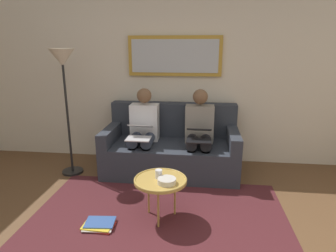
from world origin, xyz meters
name	(u,v)px	position (x,y,z in m)	size (l,w,h in m)	color
wall_rear	(175,73)	(0.00, -2.60, 1.30)	(6.00, 0.12, 2.60)	beige
area_rug	(158,220)	(0.00, -0.85, 0.00)	(2.60, 1.80, 0.01)	#4C1E23
couch	(171,148)	(0.00, -2.12, 0.31)	(1.79, 0.90, 0.90)	#2D333D
framed_mirror	(175,56)	(0.00, -2.51, 1.55)	(1.32, 0.05, 0.56)	#B7892D
coffee_table	(160,181)	(-0.02, -0.90, 0.41)	(0.52, 0.52, 0.44)	tan
cup	(158,174)	(0.00, -0.92, 0.47)	(0.07, 0.07, 0.09)	silver
bowl	(167,181)	(-0.09, -0.82, 0.45)	(0.18, 0.18, 0.05)	beige
person_left	(199,130)	(-0.38, -2.05, 0.61)	(0.38, 0.58, 1.14)	gray
laptop_black	(199,134)	(-0.38, -1.81, 0.62)	(0.31, 0.34, 0.15)	black
person_right	(143,128)	(0.38, -2.05, 0.61)	(0.38, 0.58, 1.14)	silver
laptop_silver	(140,132)	(0.38, -1.82, 0.63)	(0.30, 0.39, 0.17)	silver
magazine_stack	(99,225)	(0.55, -0.67, 0.03)	(0.30, 0.26, 0.04)	red
standing_lamp	(63,72)	(1.34, -1.85, 1.37)	(0.32, 0.32, 1.66)	black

